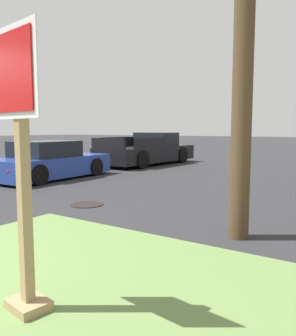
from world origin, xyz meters
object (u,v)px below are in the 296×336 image
(stop_sign, at_px, (22,176))
(manhole_cover, at_px, (87,205))
(parked_sedan_blue, at_px, (49,162))
(pickup_truck_black, at_px, (148,151))

(stop_sign, bearing_deg, manhole_cover, 127.85)
(stop_sign, xyz_separation_m, parked_sedan_blue, (-6.78, 5.95, -0.70))
(manhole_cover, relative_size, pickup_truck_black, 0.13)
(stop_sign, height_order, manhole_cover, stop_sign)
(stop_sign, relative_size, manhole_cover, 3.37)
(stop_sign, distance_m, pickup_truck_black, 13.58)
(manhole_cover, xyz_separation_m, pickup_truck_black, (-3.96, 8.12, 0.61))
(stop_sign, height_order, parked_sedan_blue, stop_sign)
(manhole_cover, height_order, parked_sedan_blue, parked_sedan_blue)
(pickup_truck_black, bearing_deg, stop_sign, -60.00)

